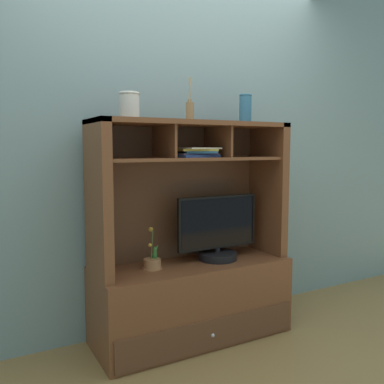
# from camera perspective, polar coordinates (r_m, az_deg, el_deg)

# --- Properties ---
(floor_plane) EXTENTS (6.00, 6.00, 0.02)m
(floor_plane) POSITION_cam_1_polar(r_m,az_deg,el_deg) (2.99, 0.00, -19.42)
(floor_plane) COLOR olive
(floor_plane) RESTS_ON ground
(back_wall) EXTENTS (6.00, 0.02, 2.80)m
(back_wall) POSITION_cam_1_polar(r_m,az_deg,el_deg) (2.95, -2.66, 8.43)
(back_wall) COLOR gray
(back_wall) RESTS_ON ground
(media_console) EXTENTS (1.32, 0.53, 1.45)m
(media_console) POSITION_cam_1_polar(r_m,az_deg,el_deg) (2.84, -0.08, -11.25)
(media_console) COLOR brown
(media_console) RESTS_ON ground
(tv_monitor) EXTENTS (0.61, 0.27, 0.44)m
(tv_monitor) POSITION_cam_1_polar(r_m,az_deg,el_deg) (2.85, 3.55, -5.69)
(tv_monitor) COLOR black
(tv_monitor) RESTS_ON media_console
(potted_orchid) EXTENTS (0.13, 0.13, 0.27)m
(potted_orchid) POSITION_cam_1_polar(r_m,az_deg,el_deg) (2.68, -5.51, -9.62)
(potted_orchid) COLOR #AE7549
(potted_orchid) RESTS_ON media_console
(magazine_stack_left) EXTENTS (0.31, 0.29, 0.06)m
(magazine_stack_left) POSITION_cam_1_polar(r_m,az_deg,el_deg) (2.70, 0.33, 5.47)
(magazine_stack_left) COLOR navy
(magazine_stack_left) RESTS_ON media_console
(diffuser_bottle) EXTENTS (0.05, 0.05, 0.28)m
(diffuser_bottle) POSITION_cam_1_polar(r_m,az_deg,el_deg) (2.74, -0.29, 11.05)
(diffuser_bottle) COLOR olive
(diffuser_bottle) RESTS_ON media_console
(ceramic_vase) EXTENTS (0.12, 0.12, 0.16)m
(ceramic_vase) POSITION_cam_1_polar(r_m,az_deg,el_deg) (2.53, -8.61, 11.70)
(ceramic_vase) COLOR silver
(ceramic_vase) RESTS_ON media_console
(accent_vase) EXTENTS (0.09, 0.09, 0.20)m
(accent_vase) POSITION_cam_1_polar(r_m,az_deg,el_deg) (2.95, 7.36, 11.30)
(accent_vase) COLOR #306889
(accent_vase) RESTS_ON media_console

